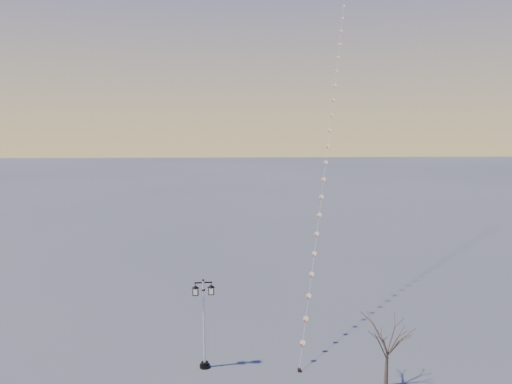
{
  "coord_description": "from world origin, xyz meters",
  "views": [
    {
      "loc": [
        -1.45,
        -22.35,
        13.35
      ],
      "look_at": [
        -0.41,
        5.47,
        9.09
      ],
      "focal_mm": 32.61,
      "sensor_mm": 36.0,
      "label": 1
    }
  ],
  "objects": [
    {
      "name": "ground",
      "position": [
        0.0,
        0.0,
        0.0
      ],
      "size": [
        300.0,
        300.0,
        0.0
      ],
      "primitive_type": "plane",
      "color": "#575959",
      "rests_on": "ground"
    },
    {
      "name": "street_lamp",
      "position": [
        -3.37,
        1.44,
        2.78
      ],
      "size": [
        1.27,
        0.56,
        5.03
      ],
      "rotation": [
        0.0,
        0.0,
        0.1
      ],
      "color": "black",
      "rests_on": "ground"
    },
    {
      "name": "bare_tree",
      "position": [
        5.98,
        -0.71,
        2.41
      ],
      "size": [
        2.09,
        2.09,
        3.47
      ],
      "rotation": [
        0.0,
        0.0,
        0.11
      ],
      "color": "brown",
      "rests_on": "ground"
    },
    {
      "name": "kite_train",
      "position": [
        6.59,
        16.4,
        19.15
      ],
      "size": [
        10.28,
        31.81,
        38.5
      ],
      "rotation": [
        0.0,
        0.0,
        -0.3
      ],
      "color": "black",
      "rests_on": "ground"
    }
  ]
}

